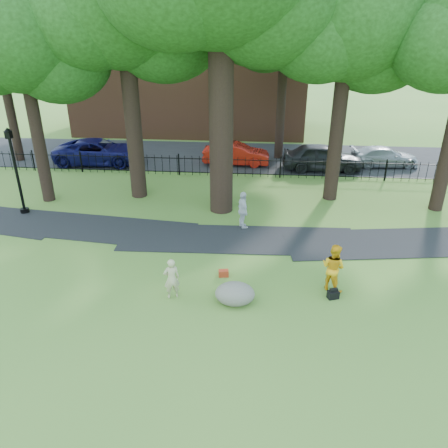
# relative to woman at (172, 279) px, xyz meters

# --- Properties ---
(ground) EXTENTS (120.00, 120.00, 0.00)m
(ground) POSITION_rel_woman_xyz_m (0.96, 0.49, -0.73)
(ground) COLOR #426F27
(ground) RESTS_ON ground
(footpath) EXTENTS (36.07, 3.85, 0.03)m
(footpath) POSITION_rel_woman_xyz_m (1.96, 4.39, -0.73)
(footpath) COLOR black
(footpath) RESTS_ON ground
(street) EXTENTS (80.00, 7.00, 0.02)m
(street) POSITION_rel_woman_xyz_m (0.96, 16.49, -0.73)
(street) COLOR black
(street) RESTS_ON ground
(iron_fence) EXTENTS (44.00, 0.04, 1.20)m
(iron_fence) POSITION_rel_woman_xyz_m (0.96, 12.49, -0.13)
(iron_fence) COLOR black
(iron_fence) RESTS_ON ground
(brick_building) EXTENTS (18.00, 8.00, 12.00)m
(brick_building) POSITION_rel_woman_xyz_m (-3.04, 24.49, 5.27)
(brick_building) COLOR brown
(brick_building) RESTS_ON ground
(tree_row) EXTENTS (26.82, 7.96, 12.42)m
(tree_row) POSITION_rel_woman_xyz_m (1.48, 8.90, 7.42)
(tree_row) COLOR black
(tree_row) RESTS_ON ground
(woman) EXTENTS (0.63, 0.52, 1.47)m
(woman) POSITION_rel_woman_xyz_m (0.00, 0.00, 0.00)
(woman) COLOR tan
(woman) RESTS_ON ground
(man) EXTENTS (1.07, 1.04, 1.73)m
(man) POSITION_rel_woman_xyz_m (5.40, 0.96, 0.13)
(man) COLOR orange
(man) RESTS_ON ground
(pedestrian) EXTENTS (0.75, 1.09, 1.72)m
(pedestrian) POSITION_rel_woman_xyz_m (2.10, 5.55, 0.13)
(pedestrian) COLOR silver
(pedestrian) RESTS_ON ground
(boulder) EXTENTS (1.38, 1.08, 0.77)m
(boulder) POSITION_rel_woman_xyz_m (2.12, -0.11, -0.35)
(boulder) COLOR slate
(boulder) RESTS_ON ground
(lamppost) EXTENTS (0.41, 0.41, 4.14)m
(lamppost) POSITION_rel_woman_xyz_m (-8.47, 6.29, 1.30)
(lamppost) COLOR black
(lamppost) RESTS_ON ground
(backpack) EXTENTS (0.42, 0.34, 0.28)m
(backpack) POSITION_rel_woman_xyz_m (5.40, 0.40, -0.59)
(backpack) COLOR black
(backpack) RESTS_ON ground
(red_bag) EXTENTS (0.39, 0.28, 0.25)m
(red_bag) POSITION_rel_woman_xyz_m (1.61, 1.45, -0.61)
(red_bag) COLOR #9D2E16
(red_bag) RESTS_ON ground
(red_sedan) EXTENTS (4.21, 1.54, 1.38)m
(red_sedan) POSITION_rel_woman_xyz_m (1.24, 14.79, -0.04)
(red_sedan) COLOR #B1190D
(red_sedan) RESTS_ON ground
(navy_van) EXTENTS (5.73, 2.88, 1.55)m
(navy_van) POSITION_rel_woman_xyz_m (-7.53, 14.25, 0.04)
(navy_van) COLOR #0D0E45
(navy_van) RESTS_ON ground
(grey_car) EXTENTS (4.83, 1.99, 1.64)m
(grey_car) POSITION_rel_woman_xyz_m (6.54, 14.16, 0.09)
(grey_car) COLOR black
(grey_car) RESTS_ON ground
(silver_car) EXTENTS (4.33, 2.08, 1.22)m
(silver_car) POSITION_rel_woman_xyz_m (10.56, 15.32, -0.12)
(silver_car) COLOR #94979C
(silver_car) RESTS_ON ground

